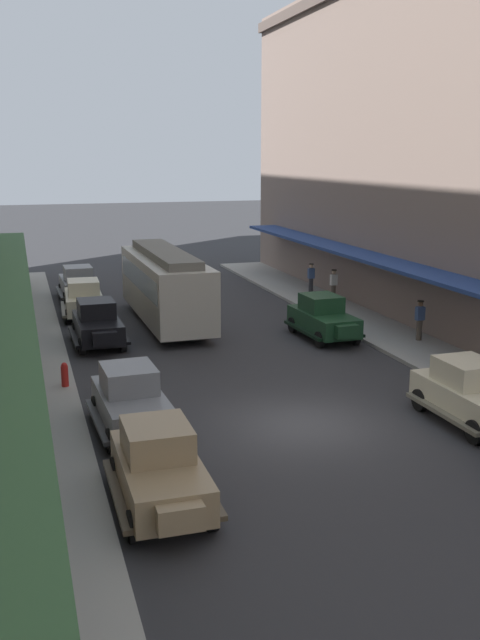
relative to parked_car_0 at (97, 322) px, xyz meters
The scene contains 15 objects.
ground_plane 11.82m from the parked_car_0, 66.81° to the right, with size 200.00×200.00×0.00m, color #2D2D30.
sidewalk_left 11.24m from the parked_car_0, 104.79° to the right, with size 3.00×60.00×0.15m, color #99968E.
parked_car_0 is the anchor object (origin of this frame).
parked_car_1 9.48m from the parked_car_0, 10.57° to the right, with size 2.27×4.31×1.84m.
parked_car_2 15.35m from the parked_car_0, 52.30° to the right, with size 2.19×4.28×1.84m.
parked_car_4 5.49m from the parked_car_0, 90.60° to the left, with size 2.29×4.31×1.84m.
parked_car_5 9.82m from the parked_car_0, 90.81° to the right, with size 2.27×4.31×1.84m.
parked_car_6 9.94m from the parked_car_0, 89.72° to the left, with size 2.22×4.29×1.84m.
parked_car_7 14.43m from the parked_car_0, 90.88° to the right, with size 2.16×4.27×1.84m.
streetcar 4.60m from the parked_car_0, 40.01° to the left, with size 2.61×9.62×3.46m.
fire_hydrant 5.89m from the parked_car_0, 106.90° to the right, with size 0.24×0.24×0.82m.
pedestrian_0 6.93m from the parked_car_0, 121.24° to the right, with size 0.36×0.28×1.67m.
pedestrian_1 13.63m from the parked_car_0, 20.37° to the left, with size 0.36×0.28×1.67m.
pedestrian_3 13.31m from the parked_car_0, 16.42° to the right, with size 0.36×0.28×1.67m.
pedestrian_5 14.31m from the parked_car_0, 29.45° to the left, with size 0.36×0.28×1.67m.
Camera 1 is at (-7.51, -18.12, 7.67)m, focal length 40.01 mm.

